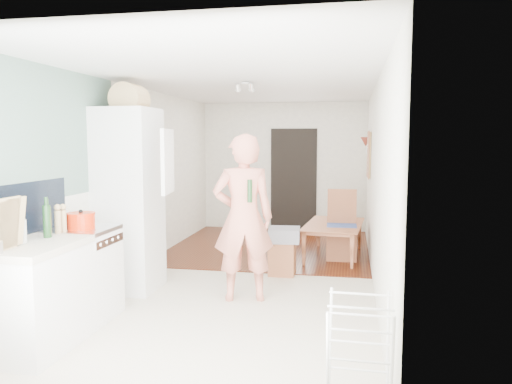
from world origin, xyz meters
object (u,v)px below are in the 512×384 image
(dining_table, at_px, (336,243))
(dining_chair, at_px, (342,225))
(person, at_px, (243,203))
(stool, at_px, (282,258))
(drying_rack, at_px, (359,357))

(dining_table, distance_m, dining_chair, 0.33)
(dining_chair, bearing_deg, person, -117.80)
(dining_table, distance_m, stool, 1.30)
(dining_table, height_order, drying_rack, drying_rack)
(dining_chair, relative_size, stool, 2.34)
(person, height_order, stool, person)
(person, relative_size, stool, 4.92)
(dining_table, relative_size, drying_rack, 1.59)
(person, bearing_deg, stool, -119.51)
(dining_table, distance_m, drying_rack, 4.42)
(dining_table, relative_size, stool, 2.81)
(stool, bearing_deg, dining_chair, 52.87)
(dining_chair, bearing_deg, stool, -128.71)
(dining_chair, xyz_separation_m, stool, (-0.75, -1.00, -0.30))
(person, bearing_deg, drying_rack, 104.38)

